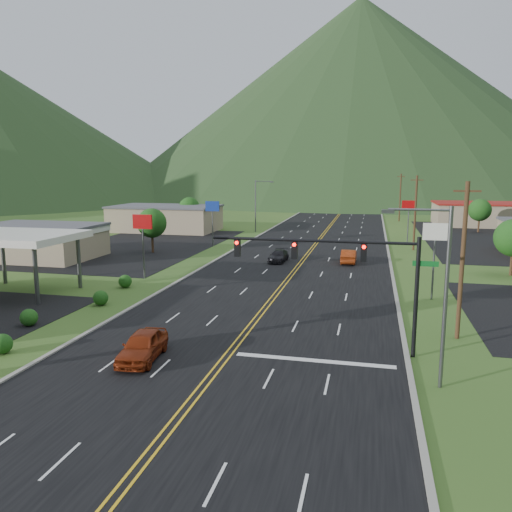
% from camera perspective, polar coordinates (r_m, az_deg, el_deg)
% --- Properties ---
extents(ground, '(500.00, 500.00, 0.00)m').
position_cam_1_polar(ground, '(19.88, -13.61, -22.92)').
color(ground, '#2A4F1C').
rests_on(ground, ground).
extents(road, '(20.00, 460.00, 0.04)m').
position_cam_1_polar(road, '(19.88, -13.61, -22.92)').
color(road, black).
rests_on(road, ground).
extents(traffic_signal, '(13.10, 0.43, 7.00)m').
position_cam_1_polar(traffic_signal, '(29.34, 10.18, -0.84)').
color(traffic_signal, black).
rests_on(traffic_signal, ground).
extents(streetlight_east, '(3.28, 0.25, 9.00)m').
position_cam_1_polar(streetlight_east, '(25.63, 20.24, -3.17)').
color(streetlight_east, '#59595E').
rests_on(streetlight_east, ground).
extents(streetlight_west, '(3.28, 0.25, 9.00)m').
position_cam_1_polar(streetlight_west, '(87.22, 0.15, 6.16)').
color(streetlight_west, '#59595E').
rests_on(streetlight_west, ground).
extents(gas_canopy, '(10.00, 8.00, 5.30)m').
position_cam_1_polar(gas_canopy, '(47.77, -25.74, 1.84)').
color(gas_canopy, white).
rests_on(gas_canopy, ground).
extents(building_west_mid, '(14.40, 10.40, 4.10)m').
position_cam_1_polar(building_west_mid, '(66.71, -23.73, 1.71)').
color(building_west_mid, gray).
rests_on(building_west_mid, ground).
extents(building_west_far, '(18.40, 11.40, 4.50)m').
position_cam_1_polar(building_west_far, '(90.65, -10.27, 4.28)').
color(building_west_far, gray).
rests_on(building_west_far, ground).
extents(building_east_far, '(16.40, 12.40, 4.50)m').
position_cam_1_polar(building_east_far, '(107.06, 24.00, 4.42)').
color(building_east_far, gray).
rests_on(building_east_far, ground).
extents(pole_sign_west_a, '(2.00, 0.18, 6.40)m').
position_cam_1_polar(pole_sign_west_a, '(50.19, -12.83, 3.11)').
color(pole_sign_west_a, '#59595E').
rests_on(pole_sign_west_a, ground).
extents(pole_sign_west_b, '(2.00, 0.18, 6.40)m').
position_cam_1_polar(pole_sign_west_b, '(70.54, -5.00, 5.16)').
color(pole_sign_west_b, '#59595E').
rests_on(pole_sign_west_b, ground).
extents(pole_sign_east_a, '(2.00, 0.18, 6.40)m').
position_cam_1_polar(pole_sign_east_a, '(43.49, 19.79, 1.78)').
color(pole_sign_east_a, '#59595E').
rests_on(pole_sign_east_a, ground).
extents(pole_sign_east_b, '(2.00, 0.18, 6.40)m').
position_cam_1_polar(pole_sign_east_b, '(75.20, 17.07, 5.06)').
color(pole_sign_east_b, '#59595E').
rests_on(pole_sign_east_b, ground).
extents(tree_west_a, '(3.84, 3.84, 5.82)m').
position_cam_1_polar(tree_west_a, '(66.34, -11.82, 3.70)').
color(tree_west_a, '#382314').
rests_on(tree_west_a, ground).
extents(tree_west_b, '(3.84, 3.84, 5.82)m').
position_cam_1_polar(tree_west_b, '(93.09, -7.62, 5.50)').
color(tree_west_b, '#382314').
rests_on(tree_west_b, ground).
extents(tree_east_b, '(3.84, 3.84, 5.82)m').
position_cam_1_polar(tree_east_b, '(94.81, 24.20, 4.81)').
color(tree_east_b, '#382314').
rests_on(tree_east_b, ground).
extents(utility_pole_a, '(1.60, 0.28, 10.00)m').
position_cam_1_polar(utility_pole_a, '(33.75, 22.52, -0.41)').
color(utility_pole_a, '#382314').
rests_on(utility_pole_a, ground).
extents(utility_pole_b, '(1.60, 0.28, 10.00)m').
position_cam_1_polar(utility_pole_b, '(70.26, 17.74, 4.78)').
color(utility_pole_b, '#382314').
rests_on(utility_pole_b, ground).
extents(utility_pole_c, '(1.60, 0.28, 10.00)m').
position_cam_1_polar(utility_pole_c, '(110.10, 16.15, 6.49)').
color(utility_pole_c, '#382314').
rests_on(utility_pole_c, ground).
extents(utility_pole_d, '(1.60, 0.28, 10.00)m').
position_cam_1_polar(utility_pole_d, '(150.03, 15.40, 7.29)').
color(utility_pole_d, '#382314').
rests_on(utility_pole_d, ground).
extents(mountain_n, '(220.00, 220.00, 85.00)m').
position_cam_1_polar(mountain_n, '(237.10, 11.64, 17.28)').
color(mountain_n, '#1B3116').
rests_on(mountain_n, ground).
extents(car_red_near, '(2.42, 4.94, 1.62)m').
position_cam_1_polar(car_red_near, '(29.41, -12.83, -10.03)').
color(car_red_near, maroon).
rests_on(car_red_near, ground).
extents(car_dark_mid, '(1.97, 4.60, 1.32)m').
position_cam_1_polar(car_dark_mid, '(58.79, 2.59, -0.04)').
color(car_dark_mid, black).
rests_on(car_dark_mid, ground).
extents(car_red_far, '(1.67, 4.76, 1.57)m').
position_cam_1_polar(car_red_far, '(58.93, 10.56, -0.05)').
color(car_red_far, maroon).
rests_on(car_red_far, ground).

